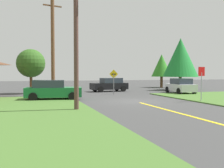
# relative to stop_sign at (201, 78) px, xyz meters

# --- Properties ---
(ground_plane) EXTENTS (120.00, 120.00, 0.00)m
(ground_plane) POSITION_rel_stop_sign_xyz_m (-4.81, 1.67, -1.84)
(ground_plane) COLOR #3C3C3C
(lane_stripe_center) EXTENTS (0.20, 14.00, 0.01)m
(lane_stripe_center) POSITION_rel_stop_sign_xyz_m (-4.81, -6.33, -1.84)
(lane_stripe_center) COLOR yellow
(lane_stripe_center) RESTS_ON ground
(stop_sign) EXTENTS (0.68, 0.20, 2.65)m
(stop_sign) POSITION_rel_stop_sign_xyz_m (0.00, 0.00, 0.00)
(stop_sign) COLOR #9EA0A8
(stop_sign) RESTS_ON ground
(car_approaching_junction) EXTENTS (4.55, 2.49, 1.62)m
(car_approaching_junction) POSITION_rel_stop_sign_xyz_m (-3.43, 12.80, -1.04)
(car_approaching_junction) COLOR black
(car_approaching_junction) RESTS_ON ground
(parked_car_near_building) EXTENTS (4.66, 2.56, 1.62)m
(parked_car_near_building) POSITION_rel_stop_sign_xyz_m (-10.77, 4.68, -1.04)
(parked_car_near_building) COLOR #196B33
(parked_car_near_building) RESTS_ON ground
(car_on_crossroad) EXTENTS (2.29, 4.33, 1.62)m
(car_on_crossroad) POSITION_rel_stop_sign_xyz_m (2.94, 7.49, -1.04)
(car_on_crossroad) COLOR silver
(car_on_crossroad) RESTS_ON ground
(utility_pole_near) EXTENTS (1.79, 0.49, 7.11)m
(utility_pole_near) POSITION_rel_stop_sign_xyz_m (-9.93, -1.91, 1.86)
(utility_pole_near) COLOR brown
(utility_pole_near) RESTS_ON ground
(utility_pole_mid) EXTENTS (1.78, 0.53, 9.38)m
(utility_pole_mid) POSITION_rel_stop_sign_xyz_m (-10.39, 8.75, 2.93)
(utility_pole_mid) COLOR brown
(utility_pole_mid) RESTS_ON ground
(direction_sign) EXTENTS (0.90, 0.13, 2.55)m
(direction_sign) POSITION_rel_stop_sign_xyz_m (-4.45, 8.06, -0.26)
(direction_sign) COLOR slate
(direction_sign) RESTS_ON ground
(oak_tree_left) EXTENTS (4.52, 4.52, 6.70)m
(oak_tree_left) POSITION_rel_stop_sign_xyz_m (5.98, 12.31, 2.37)
(oak_tree_left) COLOR brown
(oak_tree_left) RESTS_ON ground
(pine_tree_center) EXTENTS (3.01, 3.01, 4.75)m
(pine_tree_center) POSITION_rel_stop_sign_xyz_m (-12.43, 12.05, 1.38)
(pine_tree_center) COLOR brown
(pine_tree_center) RESTS_ON ground
(oak_tree_right) EXTENTS (3.13, 3.13, 5.13)m
(oak_tree_right) POSITION_rel_stop_sign_xyz_m (6.78, 18.79, 1.55)
(oak_tree_right) COLOR brown
(oak_tree_right) RESTS_ON ground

